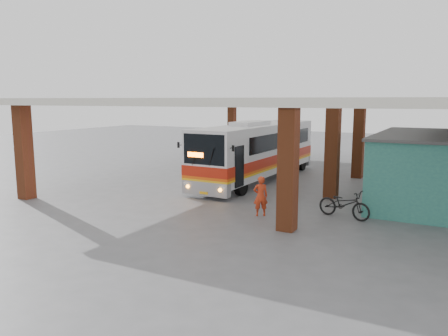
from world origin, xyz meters
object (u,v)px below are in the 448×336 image
coach_bus (257,151)px  pedestrian (261,196)px  red_chair (388,177)px  motorcycle (344,204)px

coach_bus → pedestrian: 7.87m
red_chair → coach_bus: bearing=-162.0°
red_chair → motorcycle: bearing=-94.5°
motorcycle → pedestrian: size_ratio=1.34×
motorcycle → red_chair: bearing=10.2°
pedestrian → red_chair: bearing=-144.3°
coach_bus → motorcycle: bearing=-41.8°
motorcycle → pedestrian: bearing=126.0°
motorcycle → pedestrian: (-3.01, -1.24, 0.24)m
coach_bus → pedestrian: (3.30, -7.09, -0.90)m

